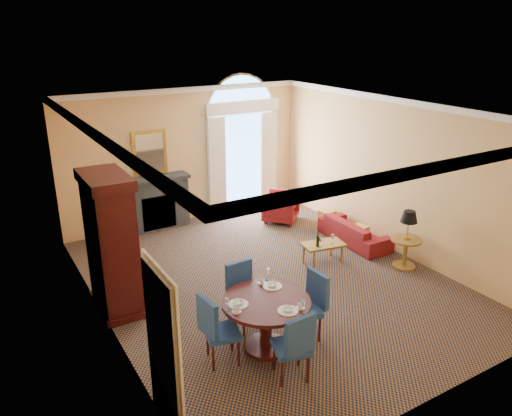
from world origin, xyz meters
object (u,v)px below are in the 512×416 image
side_table (407,233)px  armoire (112,246)px  dining_table (266,314)px  armchair (280,207)px  sofa (354,231)px  coffee_table (323,245)px

side_table → armoire: bearing=164.9°
dining_table → armchair: bearing=54.2°
dining_table → side_table: size_ratio=1.12×
armoire → dining_table: bearing=-55.9°
armoire → sofa: bearing=-0.1°
sofa → armchair: armchair is taller
coffee_table → side_table: 1.64m
dining_table → armchair: dining_table is taller
dining_table → side_table: (3.77, 0.85, 0.13)m
dining_table → side_table: bearing=12.7°
armoire → dining_table: armoire is taller
sofa → side_table: (0.05, -1.43, 0.46)m
armoire → coffee_table: 4.13m
armoire → armchair: size_ratio=2.98×
armoire → coffee_table: size_ratio=2.62×
sofa → coffee_table: 1.32m
armchair → coffee_table: (-0.54, -2.36, 0.03)m
dining_table → sofa: size_ratio=0.73×
armoire → sofa: 5.34m
sofa → coffee_table: size_ratio=1.98×
armoire → sofa: size_ratio=1.32×
armchair → armoire: bearing=-20.1°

